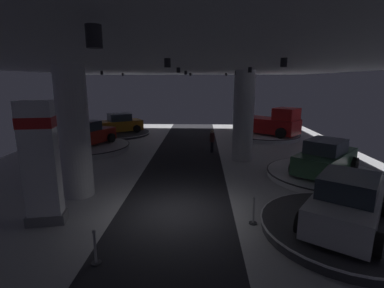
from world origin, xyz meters
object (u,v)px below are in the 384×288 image
at_px(column_right, 243,116).
at_px(display_platform_near_right, 344,228).
at_px(brand_sign_pylon, 41,163).
at_px(pickup_truck_deep_right, 270,123).
at_px(display_platform_deep_right, 266,135).
at_px(display_platform_deep_left, 119,133).
at_px(display_platform_mid_right, 324,175).
at_px(display_car_deep_left, 119,124).
at_px(visitor_walking_near, 212,140).
at_px(display_car_far_left, 86,134).
at_px(display_car_mid_right, 326,158).
at_px(display_platform_far_left, 87,147).
at_px(column_left, 74,133).
at_px(display_car_near_right, 347,202).

height_order(column_right, display_platform_near_right, column_right).
bearing_deg(brand_sign_pylon, pickup_truck_deep_right, 53.77).
bearing_deg(display_platform_deep_right, display_platform_deep_left, 175.62).
bearing_deg(column_right, display_platform_mid_right, -42.58).
relative_size(column_right, display_car_deep_left, 1.22).
height_order(display_platform_deep_right, display_platform_near_right, display_platform_deep_right).
bearing_deg(visitor_walking_near, display_platform_near_right, -69.60).
bearing_deg(display_car_far_left, visitor_walking_near, -2.82).
bearing_deg(visitor_walking_near, brand_sign_pylon, -120.97).
bearing_deg(pickup_truck_deep_right, display_car_far_left, -161.49).
bearing_deg(display_car_mid_right, display_platform_mid_right, 47.91).
height_order(display_platform_far_left, display_platform_mid_right, display_platform_far_left).
distance_m(display_platform_deep_left, display_car_deep_left, 0.86).
height_order(brand_sign_pylon, display_platform_far_left, brand_sign_pylon).
relative_size(display_platform_mid_right, visitor_walking_near, 3.57).
bearing_deg(display_car_deep_left, display_platform_near_right, -54.12).
xyz_separation_m(column_left, pickup_truck_deep_right, (11.16, 12.82, -1.44)).
distance_m(column_right, display_car_mid_right, 5.31).
xyz_separation_m(column_left, display_platform_far_left, (-2.88, 8.14, -2.55)).
bearing_deg(display_platform_far_left, display_car_deep_left, 84.28).
relative_size(column_right, pickup_truck_deep_right, 1.02).
bearing_deg(column_right, display_platform_deep_right, 66.63).
xyz_separation_m(pickup_truck_deep_right, display_platform_near_right, (-1.19, -15.72, -1.12)).
relative_size(column_right, display_platform_far_left, 0.93).
bearing_deg(display_car_deep_left, column_left, -80.73).
bearing_deg(display_car_deep_left, visitor_walking_near, -37.45).
xyz_separation_m(column_right, display_car_far_left, (-10.76, 2.14, -1.62)).
relative_size(display_platform_far_left, display_car_far_left, 1.30).
height_order(display_platform_deep_right, display_car_far_left, display_car_far_left).
distance_m(brand_sign_pylon, display_platform_far_left, 11.20).
xyz_separation_m(display_car_near_right, visitor_walking_near, (-3.91, 10.60, -0.19)).
distance_m(display_platform_deep_left, display_platform_far_left, 5.93).
height_order(display_car_deep_left, pickup_truck_deep_right, pickup_truck_deep_right).
distance_m(display_car_deep_left, display_platform_near_right, 20.94).
distance_m(display_car_deep_left, display_car_mid_right, 18.01).
xyz_separation_m(column_right, display_car_mid_right, (3.69, -3.44, -1.66)).
xyz_separation_m(column_left, visitor_walking_near, (6.04, 7.67, -1.84)).
bearing_deg(display_platform_deep_right, display_car_deep_left, 175.54).
bearing_deg(display_platform_mid_right, display_platform_near_right, -106.44).
relative_size(pickup_truck_deep_right, display_platform_far_left, 0.91).
xyz_separation_m(display_car_mid_right, visitor_walking_near, (-5.52, 5.13, -0.18)).
bearing_deg(display_platform_deep_right, display_platform_mid_right, -86.35).
relative_size(display_car_deep_left, display_platform_far_left, 0.76).
height_order(column_left, display_car_deep_left, column_left).
relative_size(display_car_near_right, display_platform_mid_right, 0.79).
distance_m(display_car_near_right, display_platform_mid_right, 5.80).
height_order(display_car_deep_left, display_platform_deep_right, display_car_deep_left).
xyz_separation_m(display_platform_deep_left, display_car_mid_right, (13.88, -11.50, 0.96)).
bearing_deg(display_platform_mid_right, display_platform_deep_left, 140.45).
distance_m(column_right, display_platform_far_left, 11.26).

